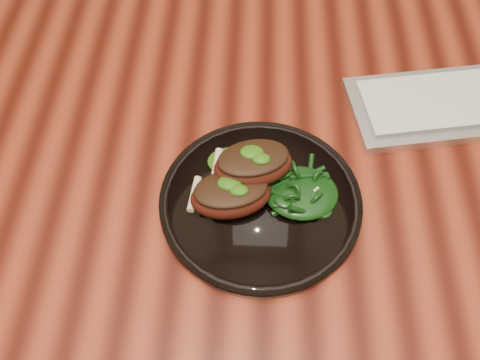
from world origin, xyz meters
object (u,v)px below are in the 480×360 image
lamb_chop_front (230,194)px  greens_heap (302,190)px  plate (260,201)px  desk (300,194)px

lamb_chop_front → greens_heap: lamb_chop_front is taller
plate → greens_heap: size_ratio=2.77×
desk → lamb_chop_front: lamb_chop_front is taller
plate → greens_heap: greens_heap is taller
lamb_chop_front → desk: bearing=39.5°
plate → lamb_chop_front: (-0.04, -0.01, 0.03)m
desk → greens_heap: (-0.01, -0.07, 0.11)m
plate → lamb_chop_front: 0.05m
desk → greens_heap: bearing=-98.1°
plate → greens_heap: bearing=5.2°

